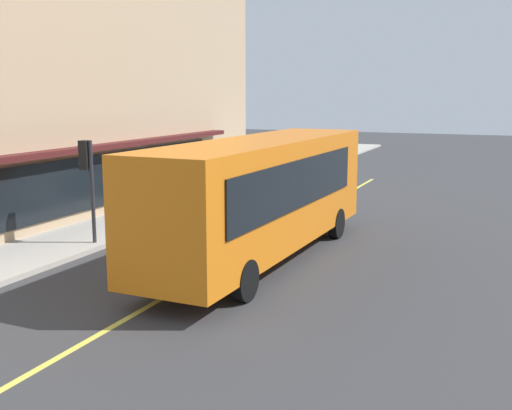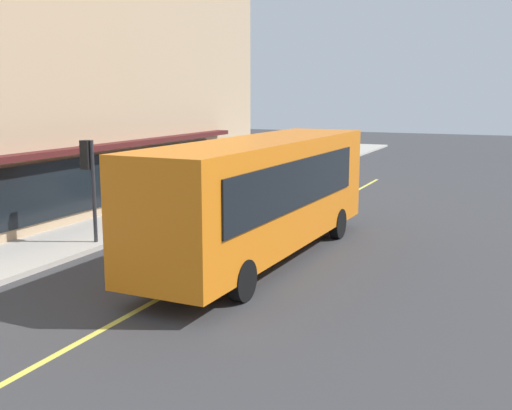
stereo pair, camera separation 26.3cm
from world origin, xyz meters
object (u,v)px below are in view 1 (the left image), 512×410
(bus, at_px, (263,192))
(car_teal, at_px, (260,186))
(pedestrian_waiting, at_px, (227,165))
(traffic_light, at_px, (87,167))

(bus, bearing_deg, car_teal, 23.29)
(car_teal, distance_m, pedestrian_waiting, 4.45)
(bus, xyz_separation_m, pedestrian_waiting, (11.76, 6.85, -0.76))
(traffic_light, xyz_separation_m, car_teal, (9.38, -1.87, -1.79))
(bus, distance_m, car_teal, 9.48)
(bus, height_order, traffic_light, bus)
(car_teal, height_order, pedestrian_waiting, pedestrian_waiting)
(bus, relative_size, traffic_light, 3.50)
(pedestrian_waiting, bearing_deg, traffic_light, -174.20)
(bus, bearing_deg, traffic_light, 97.59)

